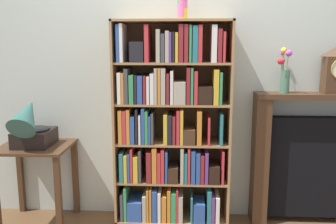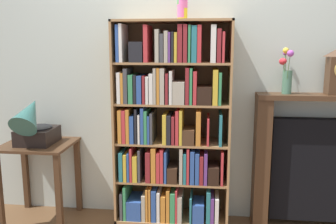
# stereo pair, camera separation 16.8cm
# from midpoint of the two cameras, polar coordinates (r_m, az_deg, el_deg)

# --- Properties ---
(wall_back) EXTENTS (4.81, 0.08, 2.60)m
(wall_back) POSITION_cam_midpoint_polar(r_m,az_deg,el_deg) (3.04, 0.43, 7.10)
(wall_back) COLOR beige
(wall_back) RESTS_ON ground
(bookshelf) EXTENTS (0.92, 0.33, 1.68)m
(bookshelf) POSITION_cam_midpoint_polar(r_m,az_deg,el_deg) (2.91, -1.35, -3.21)
(bookshelf) COLOR #A87A4C
(bookshelf) RESTS_ON ground
(cup_stack) EXTENTS (0.08, 0.08, 0.19)m
(cup_stack) POSITION_cam_midpoint_polar(r_m,az_deg,el_deg) (2.86, 0.55, 16.29)
(cup_stack) COLOR yellow
(cup_stack) RESTS_ON bookshelf
(side_table_left) EXTENTS (0.56, 0.49, 0.68)m
(side_table_left) POSITION_cam_midpoint_polar(r_m,az_deg,el_deg) (3.20, -21.63, -7.84)
(side_table_left) COLOR #472D1C
(side_table_left) RESTS_ON ground
(gramophone) EXTENTS (0.28, 0.45, 0.45)m
(gramophone) POSITION_cam_midpoint_polar(r_m,az_deg,el_deg) (3.06, -22.54, -2.01)
(gramophone) COLOR black
(gramophone) RESTS_ON side_table_left
(fireplace_mantel) EXTENTS (1.14, 0.21, 1.11)m
(fireplace_mantel) POSITION_cam_midpoint_polar(r_m,az_deg,el_deg) (3.22, 21.87, -7.18)
(fireplace_mantel) COLOR #472D1C
(fireplace_mantel) RESTS_ON ground
(flower_vase) EXTENTS (0.11, 0.19, 0.36)m
(flower_vase) POSITION_cam_midpoint_polar(r_m,az_deg,el_deg) (2.97, 16.54, 5.93)
(flower_vase) COLOR #4C7A60
(flower_vase) RESTS_ON fireplace_mantel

